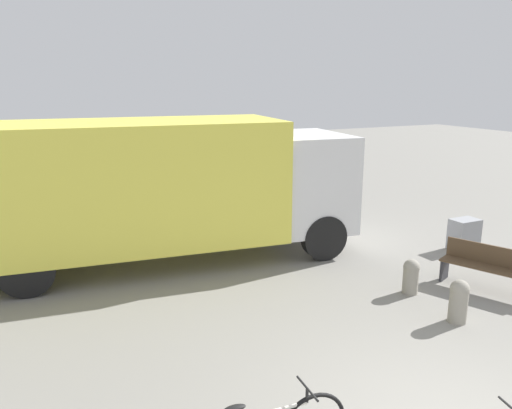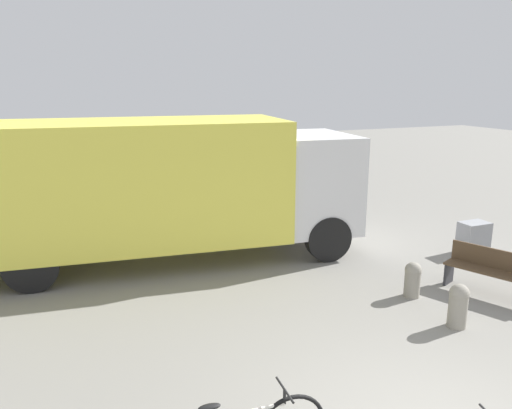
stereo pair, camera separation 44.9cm
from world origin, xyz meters
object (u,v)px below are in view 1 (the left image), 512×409
Objects in this scene: delivery_truck at (156,184)px; bollard_far_bench at (411,275)px; bollard_near_bench at (459,299)px; utility_box at (464,234)px; park_bench at (491,266)px.

bollard_far_bench is at bearing -37.99° from delivery_truck.
delivery_truck is 5.35m from bollard_far_bench.
bollard_far_bench is (0.10, 1.19, -0.04)m from bollard_near_bench.
delivery_truck is at bearing 135.27° from bollard_far_bench.
bollard_far_bench is (3.68, -3.64, -1.34)m from delivery_truck.
utility_box is at bearing 25.78° from bollard_far_bench.
bollard_near_bench is at bearing -138.99° from utility_box.
delivery_truck is 11.83× the size of bollard_near_bench.
bollard_far_bench is at bearing 84.98° from bollard_near_bench.
bollard_near_bench is (-1.53, -0.68, -0.07)m from park_bench.
park_bench is 1.68m from bollard_near_bench.
bollard_near_bench is 1.11× the size of bollard_far_bench.
bollard_near_bench is 1.02× the size of utility_box.
bollard_near_bench is at bearing -46.80° from delivery_truck.
bollard_near_bench is at bearing -95.02° from bollard_far_bench.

